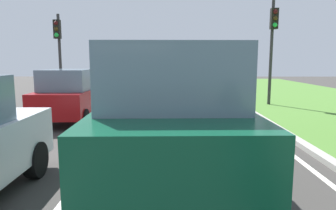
{
  "coord_description": "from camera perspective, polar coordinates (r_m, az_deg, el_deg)",
  "views": [
    {
      "loc": [
        0.87,
        3.81,
        2.08
      ],
      "look_at": [
        0.84,
        9.81,
        1.2
      ],
      "focal_mm": 32.66,
      "sensor_mm": 36.0,
      "label": 1
    }
  ],
  "objects": [
    {
      "name": "traffic_light_overhead_left",
      "position": [
        16.22,
        -19.76,
        10.75
      ],
      "size": [
        0.32,
        0.5,
        4.33
      ],
      "color": "#2D2D2D",
      "rests_on": "ground"
    },
    {
      "name": "curb_right",
      "position": [
        10.88,
        17.61,
        -2.78
      ],
      "size": [
        0.24,
        48.0,
        0.12
      ],
      "primitive_type": "cube",
      "color": "#9E9B93",
      "rests_on": "ground"
    },
    {
      "name": "lane_line_center",
      "position": [
        10.52,
        -8.28,
        -3.16
      ],
      "size": [
        0.12,
        32.0,
        0.01
      ],
      "primitive_type": "cube",
      "color": "silver",
      "rests_on": "ground"
    },
    {
      "name": "lane_line_right_edge",
      "position": [
        10.75,
        15.05,
        -3.11
      ],
      "size": [
        0.12,
        32.0,
        0.01
      ],
      "primitive_type": "cube",
      "color": "silver",
      "rests_on": "ground"
    },
    {
      "name": "car_suv_ahead",
      "position": [
        4.66,
        0.38,
        -2.95
      ],
      "size": [
        2.07,
        4.55,
        2.28
      ],
      "rotation": [
        0.0,
        0.0,
        0.03
      ],
      "color": "#0C472D",
      "rests_on": "ground"
    },
    {
      "name": "traffic_light_near_right",
      "position": [
        14.77,
        18.96,
        11.99
      ],
      "size": [
        0.32,
        0.5,
        4.74
      ],
      "color": "#2D2D2D",
      "rests_on": "ground"
    },
    {
      "name": "car_hatchback_far",
      "position": [
        11.06,
        -17.79,
        1.71
      ],
      "size": [
        1.78,
        3.73,
        1.78
      ],
      "rotation": [
        0.0,
        0.0,
        0.02
      ],
      "color": "maroon",
      "rests_on": "ground"
    },
    {
      "name": "ground_plane",
      "position": [
        10.44,
        -4.47,
        -3.2
      ],
      "size": [
        60.0,
        60.0,
        0.0
      ],
      "primitive_type": "plane",
      "color": "#383533"
    }
  ]
}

